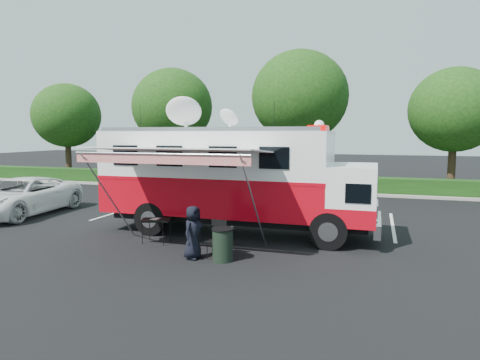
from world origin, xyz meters
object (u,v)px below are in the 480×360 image
(command_truck, at_px, (234,178))
(white_suv, at_px, (22,215))
(folding_table, at_px, (156,221))
(trash_bin, at_px, (223,244))

(command_truck, bearing_deg, white_suv, 177.71)
(command_truck, distance_m, white_suv, 10.33)
(command_truck, relative_size, folding_table, 8.88)
(folding_table, relative_size, trash_bin, 1.18)
(command_truck, height_order, white_suv, command_truck)
(folding_table, height_order, trash_bin, trash_bin)
(white_suv, xyz_separation_m, trash_bin, (10.92, -3.73, 0.48))
(white_suv, relative_size, trash_bin, 6.25)
(white_suv, xyz_separation_m, folding_table, (8.12, -2.52, 0.75))
(white_suv, relative_size, folding_table, 5.32)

